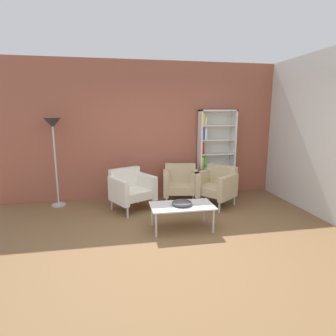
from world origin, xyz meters
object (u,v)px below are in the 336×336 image
at_px(armchair_corner_red, 216,185).
at_px(decorative_bowl, 182,203).
at_px(bookshelf_tall, 213,154).
at_px(armchair_by_bookshelf, 131,189).
at_px(floor_lamp_torchiere, 53,133).
at_px(armchair_spare_guest, 181,183).
at_px(coffee_table_low, 182,207).

bearing_deg(armchair_corner_red, decorative_bowl, -80.63).
height_order(bookshelf_tall, armchair_by_bookshelf, bookshelf_tall).
relative_size(decorative_bowl, floor_lamp_torchiere, 0.18).
xyz_separation_m(armchair_by_bookshelf, armchair_spare_guest, (1.04, 0.25, 0.00)).
height_order(armchair_spare_guest, armchair_corner_red, same).
relative_size(bookshelf_tall, decorative_bowl, 5.94).
relative_size(bookshelf_tall, armchair_spare_guest, 2.34).
bearing_deg(bookshelf_tall, armchair_by_bookshelf, -161.36).
distance_m(armchair_by_bookshelf, armchair_corner_red, 1.70).
relative_size(coffee_table_low, armchair_spare_guest, 1.23).
distance_m(decorative_bowl, floor_lamp_torchiere, 2.87).
xyz_separation_m(coffee_table_low, armchair_by_bookshelf, (-0.75, 1.08, 0.05)).
bearing_deg(coffee_table_low, bookshelf_tall, 56.91).
relative_size(coffee_table_low, floor_lamp_torchiere, 0.57).
xyz_separation_m(armchair_corner_red, floor_lamp_torchiere, (-3.13, 0.53, 1.03)).
bearing_deg(armchair_by_bookshelf, decorative_bowl, -84.21).
height_order(armchair_spare_guest, floor_lamp_torchiere, floor_lamp_torchiere).
xyz_separation_m(coffee_table_low, armchair_corner_red, (0.95, 1.04, 0.05)).
height_order(coffee_table_low, floor_lamp_torchiere, floor_lamp_torchiere).
bearing_deg(decorative_bowl, floor_lamp_torchiere, 144.11).
distance_m(armchair_corner_red, floor_lamp_torchiere, 3.34).
bearing_deg(floor_lamp_torchiere, armchair_corner_red, -9.69).
relative_size(coffee_table_low, armchair_by_bookshelf, 1.08).
height_order(decorative_bowl, armchair_spare_guest, armchair_spare_guest).
xyz_separation_m(coffee_table_low, floor_lamp_torchiere, (-2.18, 1.57, 1.08)).
bearing_deg(armchair_corner_red, armchair_spare_guest, -151.60).
height_order(armchair_by_bookshelf, floor_lamp_torchiere, floor_lamp_torchiere).
height_order(decorative_bowl, armchair_by_bookshelf, armchair_by_bookshelf).
bearing_deg(armchair_spare_guest, armchair_by_bookshelf, -157.13).
xyz_separation_m(decorative_bowl, floor_lamp_torchiere, (-2.18, 1.57, 1.01)).
bearing_deg(coffee_table_low, armchair_spare_guest, 77.67).
bearing_deg(armchair_by_bookshelf, floor_lamp_torchiere, 132.00).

